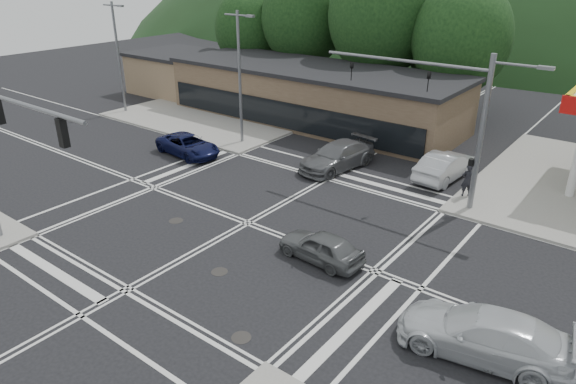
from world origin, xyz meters
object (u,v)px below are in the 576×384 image
Objects in this scene: car_blue_west at (188,145)px; car_queue_a at (445,166)px; pedestrian at (467,180)px; car_silver_east at (484,334)px; car_queue_b at (426,129)px; car_grey_center at (321,247)px; car_northbound at (337,156)px.

car_queue_a is (15.22, 6.44, 0.14)m from car_blue_west.
pedestrian is (2.00, -1.96, 0.24)m from car_queue_a.
car_queue_b is at bearing -161.21° from car_silver_east.
car_grey_center is 10.47m from pedestrian.
car_grey_center is at bearing -51.77° from car_northbound.
car_grey_center is (14.55, -5.64, -0.02)m from car_blue_west.
car_blue_west is 23.20m from car_silver_east.
pedestrian reaches higher than car_queue_a.
car_blue_west is 10.05m from car_northbound.
car_blue_west is at bearing 49.71° from car_queue_b.
car_northbound is at bearing -147.74° from car_grey_center.
car_silver_east is (7.49, -1.61, 0.14)m from car_grey_center.
car_northbound is 3.07× the size of pedestrian.
car_queue_a is 2.75× the size of pedestrian.
car_queue_a is at bearing -163.15° from car_silver_east.
car_queue_a is at bearing 123.47° from car_queue_b.
car_silver_east is 1.23× the size of car_queue_b.
car_silver_east is 12.68m from pedestrian.
car_queue_a reaches higher than car_grey_center.
pedestrian is at bearing -69.13° from car_blue_west.
pedestrian reaches higher than car_silver_east.
car_grey_center is at bearing -104.90° from car_blue_west.
car_queue_b is (-3.33, 18.38, 0.11)m from car_grey_center.
car_queue_b is 2.49× the size of pedestrian.
car_silver_east is at bearing 76.15° from pedestrian.
car_northbound is (9.22, 4.00, 0.13)m from car_blue_west.
car_queue_a is at bearing -179.85° from car_grey_center.
car_grey_center is at bearing 39.01° from pedestrian.
car_silver_east reaches higher than car_grey_center.
car_silver_east is at bearing 121.01° from car_queue_a.
car_queue_a is 6.48m from car_northbound.
car_queue_b is (11.21, 12.74, 0.09)m from car_blue_west.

